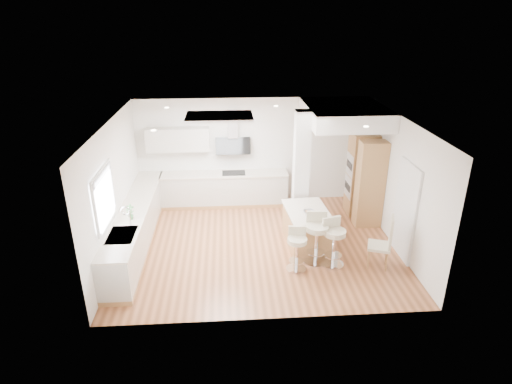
{
  "coord_description": "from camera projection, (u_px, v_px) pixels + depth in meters",
  "views": [
    {
      "loc": [
        -0.65,
        -8.31,
        4.82
      ],
      "look_at": [
        -0.04,
        0.4,
        1.11
      ],
      "focal_mm": 30.0,
      "sensor_mm": 36.0,
      "label": 1
    }
  ],
  "objects": [
    {
      "name": "ground",
      "position": [
        259.0,
        245.0,
        9.56
      ],
      "size": [
        6.0,
        6.0,
        0.0
      ],
      "primitive_type": "plane",
      "color": "#A8653E",
      "rests_on": "ground"
    },
    {
      "name": "skylight",
      "position": [
        220.0,
        117.0,
        8.97
      ],
      "size": [
        4.1,
        2.1,
        0.06
      ],
      "color": "white",
      "rests_on": "ground"
    },
    {
      "name": "counter_back",
      "position": [
        218.0,
        180.0,
        11.27
      ],
      "size": [
        3.62,
        0.63,
        2.5
      ],
      "color": "tan",
      "rests_on": "ground"
    },
    {
      "name": "bar_stool_a",
      "position": [
        297.0,
        247.0,
        8.46
      ],
      "size": [
        0.45,
        0.45,
        0.9
      ],
      "rotation": [
        0.0,
        0.0,
        -0.12
      ],
      "color": "silver",
      "rests_on": "ground"
    },
    {
      "name": "ceiling",
      "position": [
        259.0,
        245.0,
        9.56
      ],
      "size": [
        6.0,
        5.0,
        0.02
      ],
      "primitive_type": "cube",
      "color": "white",
      "rests_on": "ground"
    },
    {
      "name": "wall_right",
      "position": [
        398.0,
        183.0,
        9.2
      ],
      "size": [
        0.04,
        5.0,
        2.8
      ],
      "primitive_type": "cube",
      "color": "white",
      "rests_on": "ground"
    },
    {
      "name": "pillar",
      "position": [
        301.0,
        170.0,
        9.95
      ],
      "size": [
        0.35,
        0.35,
        2.8
      ],
      "color": "white",
      "rests_on": "ground"
    },
    {
      "name": "window_left",
      "position": [
        103.0,
        195.0,
        7.88
      ],
      "size": [
        0.06,
        1.28,
        1.07
      ],
      "color": "white",
      "rests_on": "ground"
    },
    {
      "name": "counter_left",
      "position": [
        136.0,
        225.0,
        9.41
      ],
      "size": [
        0.63,
        4.5,
        1.35
      ],
      "color": "tan",
      "rests_on": "ground"
    },
    {
      "name": "bar_stool_b",
      "position": [
        317.0,
        236.0,
        8.68
      ],
      "size": [
        0.53,
        0.53,
        1.09
      ],
      "rotation": [
        0.0,
        0.0,
        -0.08
      ],
      "color": "silver",
      "rests_on": "ground"
    },
    {
      "name": "bar_stool_c",
      "position": [
        334.0,
        240.0,
        8.59
      ],
      "size": [
        0.57,
        0.57,
        1.02
      ],
      "rotation": [
        0.0,
        0.0,
        0.29
      ],
      "color": "silver",
      "rests_on": "ground"
    },
    {
      "name": "wall_left",
      "position": [
        114.0,
        191.0,
        8.81
      ],
      "size": [
        0.04,
        5.0,
        2.8
      ],
      "primitive_type": "cube",
      "color": "white",
      "rests_on": "ground"
    },
    {
      "name": "doorway_right",
      "position": [
        405.0,
        212.0,
        8.81
      ],
      "size": [
        0.05,
        1.0,
        2.1
      ],
      "color": "#4C453C",
      "rests_on": "ground"
    },
    {
      "name": "wall_back",
      "position": [
        252.0,
        151.0,
        11.3
      ],
      "size": [
        6.0,
        0.04,
        2.8
      ],
      "primitive_type": "cube",
      "color": "white",
      "rests_on": "ground"
    },
    {
      "name": "peninsula",
      "position": [
        306.0,
        227.0,
        9.43
      ],
      "size": [
        0.99,
        1.41,
        0.89
      ],
      "rotation": [
        0.0,
        0.0,
        0.07
      ],
      "color": "tan",
      "rests_on": "ground"
    },
    {
      "name": "oven_column",
      "position": [
        364.0,
        178.0,
        10.45
      ],
      "size": [
        0.63,
        1.21,
        2.1
      ],
      "color": "tan",
      "rests_on": "ground"
    },
    {
      "name": "dining_chair",
      "position": [
        385.0,
        241.0,
        8.52
      ],
      "size": [
        0.56,
        0.56,
        1.12
      ],
      "rotation": [
        0.0,
        0.0,
        -0.35
      ],
      "color": "beige",
      "rests_on": "ground"
    },
    {
      "name": "soffit",
      "position": [
        344.0,
        114.0,
        9.96
      ],
      "size": [
        1.78,
        2.2,
        0.4
      ],
      "color": "white",
      "rests_on": "ground"
    }
  ]
}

